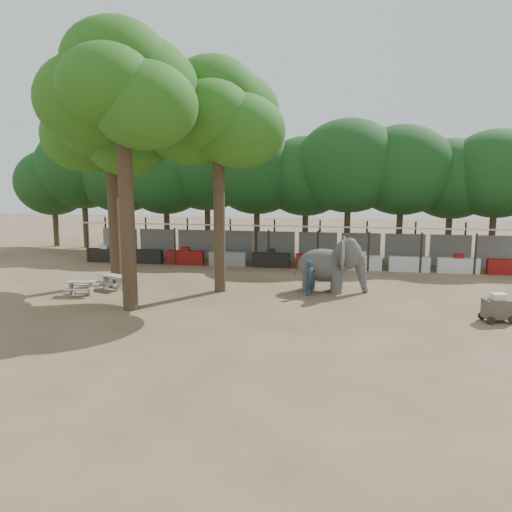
% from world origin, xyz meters
% --- Properties ---
extents(ground, '(100.00, 100.00, 0.00)m').
position_xyz_m(ground, '(0.00, 0.00, 0.00)').
color(ground, brown).
rests_on(ground, ground).
extents(vendor_stalls, '(28.00, 2.99, 2.80)m').
position_xyz_m(vendor_stalls, '(-0.00, 13.84, 1.18)').
color(vendor_stalls, '#ACAFB4').
rests_on(vendor_stalls, ground).
extents(yard_tree_left, '(7.10, 6.90, 11.02)m').
position_xyz_m(yard_tree_left, '(-9.13, 7.19, 8.20)').
color(yard_tree_left, '#332316').
rests_on(yard_tree_left, ground).
extents(yard_tree_center, '(7.10, 6.90, 12.04)m').
position_xyz_m(yard_tree_center, '(-6.13, 2.19, 9.21)').
color(yard_tree_center, '#332316').
rests_on(yard_tree_center, ground).
extents(yard_tree_back, '(7.10, 6.90, 11.36)m').
position_xyz_m(yard_tree_back, '(-3.13, 6.19, 8.54)').
color(yard_tree_back, '#332316').
rests_on(yard_tree_back, ground).
extents(backdrop_trees, '(46.46, 5.95, 8.33)m').
position_xyz_m(backdrop_trees, '(0.00, 19.00, 5.51)').
color(backdrop_trees, '#332316').
rests_on(backdrop_trees, ground).
extents(elephant, '(3.55, 2.72, 2.71)m').
position_xyz_m(elephant, '(2.49, 6.93, 1.36)').
color(elephant, '#403E3E').
rests_on(elephant, ground).
extents(handler, '(0.73, 0.73, 1.72)m').
position_xyz_m(handler, '(1.50, 5.83, 0.86)').
color(handler, '#26384C').
rests_on(handler, ground).
extents(picnic_table_near, '(1.59, 1.48, 0.69)m').
position_xyz_m(picnic_table_near, '(-9.44, 4.06, 0.45)').
color(picnic_table_near, gray).
rests_on(picnic_table_near, ground).
extents(picnic_table_far, '(1.78, 1.70, 0.71)m').
position_xyz_m(picnic_table_far, '(-8.45, 5.57, 0.46)').
color(picnic_table_far, gray).
rests_on(picnic_table_far, ground).
extents(cart_front, '(1.33, 1.02, 1.15)m').
position_xyz_m(cart_front, '(9.10, 2.71, 0.57)').
color(cart_front, '#3D352B').
rests_on(cart_front, ground).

